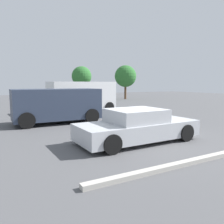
{
  "coord_description": "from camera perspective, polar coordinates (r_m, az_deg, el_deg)",
  "views": [
    {
      "loc": [
        -5.23,
        -6.89,
        2.17
      ],
      "look_at": [
        -0.35,
        1.9,
        0.9
      ],
      "focal_mm": 36.24,
      "sensor_mm": 36.0,
      "label": 1
    }
  ],
  "objects": [
    {
      "name": "sedan_foreground",
      "position": [
        8.5,
        6.43,
        -3.66
      ],
      "size": [
        4.66,
        2.0,
        1.24
      ],
      "rotation": [
        0.0,
        0.0,
        0.02
      ],
      "color": "#B7BABF",
      "rests_on": "ground_plane"
    },
    {
      "name": "dog",
      "position": [
        11.22,
        9.72,
        -2.55
      ],
      "size": [
        0.67,
        0.27,
        0.45
      ],
      "rotation": [
        0.0,
        0.0,
        0.03
      ],
      "color": "white",
      "rests_on": "ground_plane"
    },
    {
      "name": "suv_dark",
      "position": [
        12.73,
        -13.74,
        1.86
      ],
      "size": [
        4.63,
        2.15,
        1.88
      ],
      "rotation": [
        0.0,
        0.0,
        -0.02
      ],
      "color": "#2D384C",
      "rests_on": "ground_plane"
    },
    {
      "name": "tree_back_left",
      "position": [
        31.4,
        -7.68,
        8.89
      ],
      "size": [
        2.7,
        2.7,
        4.5
      ],
      "color": "brown",
      "rests_on": "ground_plane"
    },
    {
      "name": "van_white",
      "position": [
        17.32,
        -7.67,
        4.06
      ],
      "size": [
        4.98,
        2.44,
        2.3
      ],
      "rotation": [
        0.0,
        0.0,
        3.19
      ],
      "color": "white",
      "rests_on": "ground_plane"
    },
    {
      "name": "parking_curb",
      "position": [
        6.99,
        22.0,
        -10.92
      ],
      "size": [
        7.32,
        0.2,
        0.12
      ],
      "primitive_type": "cube",
      "color": "#B7B2A8",
      "rests_on": "ground_plane"
    },
    {
      "name": "tree_back_right",
      "position": [
        31.77,
        3.42,
        8.99
      ],
      "size": [
        2.99,
        2.99,
        4.68
      ],
      "color": "brown",
      "rests_on": "ground_plane"
    },
    {
      "name": "ground_plane",
      "position": [
        8.92,
        8.0,
        -6.96
      ],
      "size": [
        80.0,
        80.0,
        0.0
      ],
      "primitive_type": "plane",
      "color": "#515154"
    }
  ]
}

